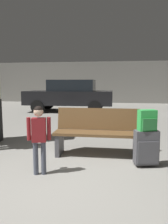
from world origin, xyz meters
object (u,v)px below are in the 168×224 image
object	(u,v)px
backpack_bright	(147,121)
parked_car_far	(70,95)
suitcase	(146,147)
child	(39,133)
bench	(97,132)

from	to	relation	value
backpack_bright	parked_car_far	distance (m)	7.33
suitcase	backpack_bright	size ratio (longest dim) A/B	1.78
suitcase	child	distance (m)	1.76
bench	backpack_bright	xyz separation A→B (m)	(0.86, -0.46, 0.33)
suitcase	child	size ratio (longest dim) A/B	0.58
suitcase	backpack_bright	xyz separation A→B (m)	(0.00, -0.00, 0.45)
bench	child	size ratio (longest dim) A/B	1.54
backpack_bright	parked_car_far	xyz separation A→B (m)	(-2.77, 6.79, 0.03)
backpack_bright	child	size ratio (longest dim) A/B	0.33
child	parked_car_far	xyz separation A→B (m)	(-1.14, 7.37, 0.16)
child	parked_car_far	distance (m)	7.46
bench	suitcase	distance (m)	0.98
backpack_bright	suitcase	bearing A→B (deg)	156.87
bench	child	bearing A→B (deg)	-126.31
bench	child	world-z (taller)	child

